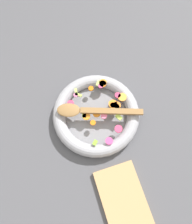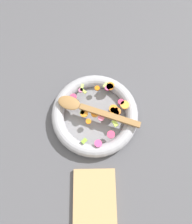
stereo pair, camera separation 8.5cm
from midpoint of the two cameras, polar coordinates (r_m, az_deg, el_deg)
name	(u,v)px [view 2 (the right image)]	position (r m, az deg, el deg)	size (l,w,h in m)	color
ground_plane	(96,116)	(0.89, 2.69, -1.46)	(4.00, 4.00, 0.00)	#4C4C51
skillet	(96,114)	(0.87, 2.75, -1.00)	(0.35, 0.35, 0.05)	slate
chopped_vegetables	(105,108)	(0.85, 5.25, 0.66)	(0.27, 0.24, 0.01)	orange
wooden_spoon	(91,109)	(0.84, 1.54, 0.32)	(0.15, 0.32, 0.01)	olive
cutting_board	(96,211)	(0.84, 3.21, -24.90)	(0.29, 0.15, 0.02)	tan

